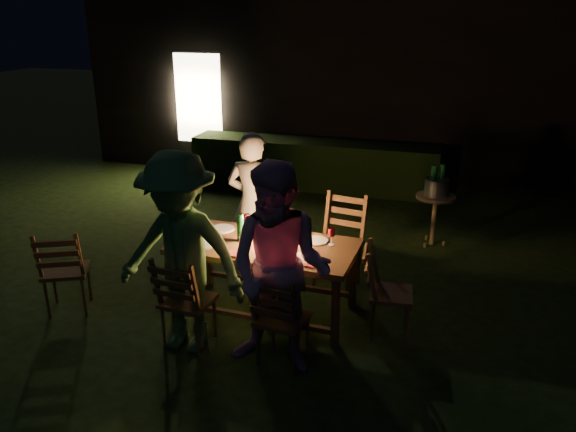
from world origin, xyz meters
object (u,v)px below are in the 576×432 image
(person_house_side, at_px, (253,205))
(person_opp_left, at_px, (181,255))
(ice_bucket, at_px, (437,187))
(bottle_bucket_b, at_px, (441,183))
(chair_end, at_px, (388,307))
(chair_near_left, at_px, (188,316))
(chair_far_right, at_px, (338,260))
(chair_spare, at_px, (67,285))
(side_table, at_px, (435,201))
(person_opp_right, at_px, (280,270))
(chair_far_left, at_px, (253,252))
(chair_near_right, at_px, (282,334))
(bottle_bucket_a, at_px, (433,184))
(bottle_table, at_px, (240,227))
(lantern, at_px, (271,228))
(dining_table, at_px, (265,251))

(person_house_side, relative_size, person_opp_left, 0.91)
(ice_bucket, xyz_separation_m, bottle_bucket_b, (0.05, 0.04, 0.05))
(chair_end, bearing_deg, person_house_side, -123.75)
(chair_near_left, relative_size, chair_far_right, 0.89)
(person_opp_left, xyz_separation_m, ice_bucket, (2.00, 3.07, -0.13))
(chair_spare, xyz_separation_m, side_table, (3.43, 2.82, 0.30))
(chair_end, relative_size, person_opp_right, 0.50)
(person_house_side, xyz_separation_m, ice_bucket, (1.94, 1.43, -0.05))
(person_opp_right, relative_size, ice_bucket, 6.01)
(chair_far_left, xyz_separation_m, chair_spare, (-1.49, -1.33, 0.01))
(chair_near_right, height_order, side_table, chair_near_right)
(chair_far_left, distance_m, bottle_bucket_a, 2.44)
(chair_far_right, distance_m, person_opp_right, 1.70)
(chair_far_right, xyz_separation_m, bottle_bucket_a, (0.88, 1.48, 0.51))
(bottle_table, height_order, ice_bucket, bottle_table)
(chair_far_right, distance_m, side_table, 1.80)
(chair_spare, bearing_deg, chair_near_right, -32.24)
(person_opp_right, height_order, person_opp_left, person_opp_left)
(chair_far_left, relative_size, ice_bucket, 3.04)
(lantern, relative_size, bottle_bucket_b, 1.09)
(person_opp_left, bearing_deg, lantern, 60.11)
(chair_far_right, distance_m, bottle_table, 1.25)
(chair_near_right, relative_size, bottle_table, 3.25)
(chair_near_right, bearing_deg, side_table, 77.89)
(chair_spare, height_order, side_table, chair_spare)
(chair_end, height_order, bottle_bucket_b, bottle_bucket_b)
(person_house_side, bearing_deg, chair_far_left, 90.41)
(dining_table, bearing_deg, lantern, 45.00)
(chair_far_left, relative_size, chair_far_right, 0.86)
(chair_end, bearing_deg, chair_far_left, -122.34)
(chair_far_right, relative_size, bottle_bucket_a, 3.29)
(chair_near_left, bearing_deg, lantern, 60.57)
(chair_near_right, bearing_deg, ice_bucket, 77.89)
(chair_near_right, bearing_deg, lantern, 121.44)
(side_table, relative_size, bottle_bucket_a, 2.09)
(person_opp_right, height_order, ice_bucket, person_opp_right)
(chair_near_right, distance_m, chair_end, 1.10)
(bottle_table, bearing_deg, chair_far_left, 102.42)
(bottle_table, height_order, bottle_bucket_b, bottle_table)
(chair_spare, bearing_deg, person_opp_left, -36.54)
(side_table, bearing_deg, person_house_side, -143.48)
(bottle_bucket_b, bearing_deg, person_house_side, -143.42)
(lantern, relative_size, side_table, 0.52)
(chair_near_right, bearing_deg, dining_table, 125.74)
(side_table, bearing_deg, bottle_bucket_b, 38.66)
(person_opp_left, bearing_deg, chair_near_right, 3.26)
(chair_far_right, bearing_deg, chair_end, 138.39)
(chair_near_left, bearing_deg, bottle_table, 77.38)
(person_opp_left, xyz_separation_m, bottle_bucket_a, (1.95, 3.03, -0.08))
(bottle_table, bearing_deg, chair_end, -2.24)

